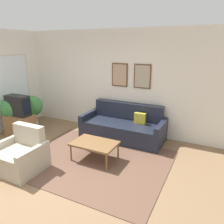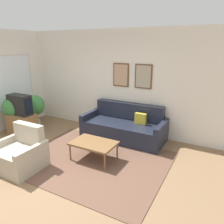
% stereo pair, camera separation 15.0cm
% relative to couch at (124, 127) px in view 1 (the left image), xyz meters
% --- Properties ---
extents(ground_plane, '(16.00, 16.00, 0.00)m').
position_rel_couch_xyz_m(ground_plane, '(-0.64, -2.17, -0.30)').
color(ground_plane, '#846647').
extents(area_rug, '(2.99, 2.38, 0.01)m').
position_rel_couch_xyz_m(area_rug, '(-0.08, -1.36, -0.29)').
color(area_rug, brown).
rests_on(area_rug, ground_plane).
extents(wall_back, '(8.00, 0.09, 2.70)m').
position_rel_couch_xyz_m(wall_back, '(-0.63, 0.47, 1.05)').
color(wall_back, white).
rests_on(wall_back, ground_plane).
extents(couch, '(2.08, 0.90, 0.87)m').
position_rel_couch_xyz_m(couch, '(0.00, 0.00, 0.00)').
color(couch, '#1E2333').
rests_on(couch, ground_plane).
extents(coffee_table, '(0.91, 0.60, 0.39)m').
position_rel_couch_xyz_m(coffee_table, '(-0.08, -1.30, 0.06)').
color(coffee_table, brown).
rests_on(coffee_table, ground_plane).
extents(tv_stand, '(0.69, 0.47, 0.57)m').
position_rel_couch_xyz_m(tv_stand, '(-2.46, -1.08, -0.02)').
color(tv_stand, olive).
rests_on(tv_stand, ground_plane).
extents(tv, '(0.64, 0.28, 0.52)m').
position_rel_couch_xyz_m(tv, '(-2.46, -1.08, 0.53)').
color(tv, black).
rests_on(tv, tv_stand).
extents(armchair, '(0.87, 0.76, 0.82)m').
position_rel_couch_xyz_m(armchair, '(-1.16, -2.23, -0.02)').
color(armchair, '#B2A893').
rests_on(armchair, ground_plane).
extents(potted_plant_tall, '(0.65, 0.65, 1.04)m').
position_rel_couch_xyz_m(potted_plant_tall, '(-2.75, -1.01, 0.38)').
color(potted_plant_tall, '#935638').
rests_on(potted_plant_tall, ground_plane).
extents(potted_plant_by_window, '(0.58, 0.58, 0.92)m').
position_rel_couch_xyz_m(potted_plant_by_window, '(-2.64, -0.45, 0.31)').
color(potted_plant_by_window, beige).
rests_on(potted_plant_by_window, ground_plane).
extents(potted_plant_small, '(0.58, 0.58, 0.88)m').
position_rel_couch_xyz_m(potted_plant_small, '(-2.65, -0.71, 0.26)').
color(potted_plant_small, '#935638').
rests_on(potted_plant_small, ground_plane).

